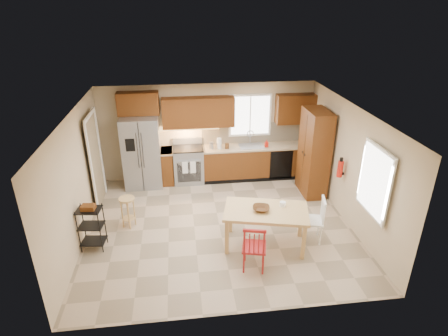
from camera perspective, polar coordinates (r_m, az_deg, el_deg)
name	(u,v)px	position (r m, az deg, el deg)	size (l,w,h in m)	color
floor	(219,225)	(8.12, -0.73, -8.63)	(5.50, 5.50, 0.00)	tan
ceiling	(218,112)	(7.06, -0.85, 8.57)	(5.50, 5.00, 0.02)	silver
wall_back	(208,131)	(9.81, -2.45, 5.59)	(5.50, 0.02, 2.50)	#CCB793
wall_front	(239,248)	(5.37, 2.30, -12.07)	(5.50, 0.02, 2.50)	#CCB793
wall_left	(77,180)	(7.73, -21.50, -1.69)	(0.02, 5.00, 2.50)	#CCB793
wall_right	(349,165)	(8.24, 18.57, 0.42)	(0.02, 5.00, 2.50)	#CCB793
refrigerator	(142,152)	(9.59, -12.39, 2.40)	(0.92, 0.75, 1.82)	gray
range_stove	(189,165)	(9.78, -5.41, 0.46)	(0.76, 0.63, 0.92)	gray
base_cabinet_narrow	(167,166)	(9.80, -8.63, 0.27)	(0.30, 0.60, 0.90)	#623412
base_cabinet_run	(258,162)	(10.01, 5.17, 0.99)	(2.92, 0.60, 0.90)	#623412
dishwasher	(281,165)	(9.88, 8.69, 0.47)	(0.60, 0.02, 0.78)	black
backsplash	(257,132)	(10.00, 4.99, 5.45)	(2.92, 0.03, 0.55)	beige
upper_over_fridge	(138,103)	(9.41, -12.96, 9.57)	(1.00, 0.35, 0.55)	#582A0E
upper_left_block	(198,112)	(9.45, -3.94, 8.47)	(1.80, 0.35, 0.75)	#582A0E
upper_right_block	(295,109)	(9.90, 10.83, 8.85)	(1.00, 0.35, 0.75)	#582A0E
window_back	(250,115)	(9.81, 4.00, 8.02)	(1.12, 0.04, 1.12)	white
sink	(251,148)	(9.81, 4.17, 3.13)	(0.62, 0.46, 0.16)	gray
undercab_glow	(187,128)	(9.53, -5.67, 6.06)	(1.60, 0.30, 0.01)	#FFBF66
soap_bottle	(267,143)	(9.75, 6.50, 3.74)	(0.09, 0.09, 0.19)	red
paper_towel	(219,143)	(9.58, -0.75, 3.79)	(0.12, 0.12, 0.28)	white
canister_steel	(211,145)	(9.57, -1.94, 3.45)	(0.11, 0.11, 0.18)	gray
canister_wood	(227,146)	(9.60, 0.46, 3.39)	(0.10, 0.10, 0.14)	#523215
pantry	(314,153)	(9.21, 13.56, 2.25)	(0.50, 0.95, 2.10)	#623412
fire_extinguisher	(340,169)	(8.38, 17.28, -0.13)	(0.12, 0.12, 0.36)	red
window_right	(375,181)	(7.21, 21.99, -1.90)	(0.04, 1.02, 1.32)	white
doorway	(95,162)	(8.94, -19.03, 0.86)	(0.04, 0.95, 2.10)	#8C7A59
dining_table	(265,228)	(7.37, 6.29, -9.04)	(1.58, 0.89, 0.77)	tan
chair_red	(254,246)	(6.74, 4.62, -11.77)	(0.43, 0.43, 0.93)	maroon
chair_white	(312,220)	(7.63, 13.26, -7.66)	(0.43, 0.43, 0.93)	white
table_bowl	(261,211)	(7.14, 5.66, -6.48)	(0.32, 0.32, 0.08)	#523215
table_jar	(283,205)	(7.31, 8.91, -5.61)	(0.12, 0.12, 0.14)	white
bar_stool	(128,212)	(8.15, -14.39, -6.53)	(0.33, 0.33, 0.68)	tan
utility_cart	(92,228)	(7.64, -19.50, -8.61)	(0.45, 0.35, 0.90)	black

